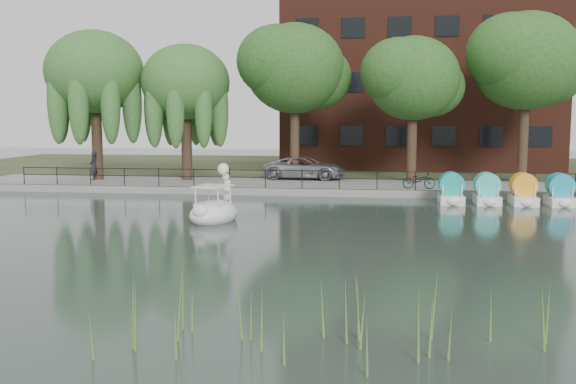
% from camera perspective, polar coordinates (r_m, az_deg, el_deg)
% --- Properties ---
extents(ground_plane, '(120.00, 120.00, 0.00)m').
position_cam_1_polar(ground_plane, '(21.61, -2.76, -4.65)').
color(ground_plane, '#36463E').
extents(promenade, '(40.00, 6.00, 0.40)m').
position_cam_1_polar(promenade, '(37.25, 1.74, 0.51)').
color(promenade, gray).
rests_on(promenade, ground_plane).
extents(kerb, '(40.00, 0.25, 0.40)m').
position_cam_1_polar(kerb, '(34.34, 1.22, -0.03)').
color(kerb, gray).
rests_on(kerb, ground_plane).
extents(land_strip, '(60.00, 22.00, 0.36)m').
position_cam_1_polar(land_strip, '(51.14, 3.39, 2.20)').
color(land_strip, '#47512D').
rests_on(land_strip, ground_plane).
extents(railing, '(32.00, 0.05, 1.00)m').
position_cam_1_polar(railing, '(34.44, 1.26, 1.57)').
color(railing, black).
rests_on(railing, promenade).
extents(apartment_building, '(20.00, 10.07, 18.00)m').
position_cam_1_polar(apartment_building, '(51.14, 11.49, 12.37)').
color(apartment_building, '#4C1E16').
rests_on(apartment_building, land_strip).
extents(willow_left, '(5.88, 5.88, 9.01)m').
position_cam_1_polar(willow_left, '(41.05, -16.81, 10.13)').
color(willow_left, '#473323').
rests_on(willow_left, promenade).
extents(willow_mid, '(5.32, 5.32, 8.15)m').
position_cam_1_polar(willow_mid, '(39.55, -9.10, 9.57)').
color(willow_mid, '#473323').
rests_on(willow_mid, promenade).
extents(broadleaf_center, '(6.00, 6.00, 9.25)m').
position_cam_1_polar(broadleaf_center, '(39.23, 0.61, 10.86)').
color(broadleaf_center, '#473323').
rests_on(broadleaf_center, promenade).
extents(broadleaf_right, '(5.40, 5.40, 8.32)m').
position_cam_1_polar(broadleaf_right, '(38.44, 11.08, 9.82)').
color(broadleaf_right, '#473323').
rests_on(broadleaf_right, promenade).
extents(broadleaf_far, '(6.30, 6.30, 9.71)m').
position_cam_1_polar(broadleaf_far, '(40.37, 20.44, 10.81)').
color(broadleaf_far, '#473323').
rests_on(broadleaf_far, promenade).
extents(minivan, '(3.04, 5.87, 1.58)m').
position_cam_1_polar(minivan, '(39.41, 1.52, 2.30)').
color(minivan, gray).
rests_on(minivan, promenade).
extents(bicycle, '(0.67, 1.74, 1.00)m').
position_cam_1_polar(bicycle, '(34.95, 11.57, 1.11)').
color(bicycle, gray).
rests_on(bicycle, promenade).
extents(pedestrian, '(0.53, 0.74, 1.98)m').
position_cam_1_polar(pedestrian, '(40.56, -16.91, 2.42)').
color(pedestrian, black).
rests_on(pedestrian, promenade).
extents(swan_boat, '(2.28, 3.04, 2.31)m').
position_cam_1_polar(swan_boat, '(26.38, -6.55, -1.48)').
color(swan_boat, white).
rests_on(swan_boat, ground_plane).
extents(pedal_boat_row, '(11.35, 1.70, 1.40)m').
position_cam_1_polar(pedal_boat_row, '(33.38, 23.03, -0.07)').
color(pedal_boat_row, white).
rests_on(pedal_boat_row, ground_plane).
extents(reed_bank, '(24.00, 2.40, 1.20)m').
position_cam_1_polar(reed_bank, '(12.06, -1.65, -11.04)').
color(reed_bank, '#669938').
rests_on(reed_bank, ground_plane).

